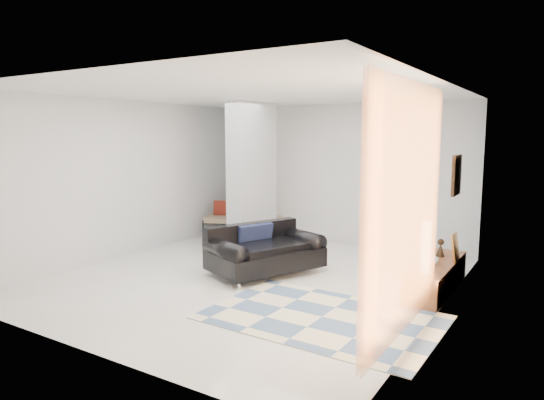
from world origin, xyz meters
The scene contains 17 objects.
floor centered at (0.00, 0.00, 0.00)m, with size 6.00×6.00×0.00m, color beige.
ceiling centered at (0.00, 0.00, 2.80)m, with size 6.00×6.00×0.00m, color white.
wall_back centered at (0.00, 3.00, 1.40)m, with size 6.00×6.00×0.00m, color silver.
wall_front centered at (0.00, -3.00, 1.40)m, with size 6.00×6.00×0.00m, color silver.
wall_left centered at (-2.75, 0.00, 1.40)m, with size 6.00×6.00×0.00m, color silver.
wall_right centered at (2.75, 0.00, 1.40)m, with size 6.00×6.00×0.00m, color silver.
partition_column centered at (-1.10, 1.60, 1.40)m, with size 0.35×1.20×2.80m, color #A3A7AA.
hallway_door centered at (-2.10, 2.96, 1.02)m, with size 0.85×0.06×2.04m, color white.
curtain centered at (2.67, -1.15, 1.45)m, with size 2.55×2.55×0.00m, color #FF8D43.
wall_art centered at (2.72, 0.90, 1.65)m, with size 0.04×0.45×0.55m, color #321C0D.
media_console centered at (2.52, 0.90, 0.20)m, with size 0.45×1.86×0.80m.
loveseat centered at (-0.06, 0.36, 0.35)m, with size 1.62×1.99×0.76m.
daybed centered at (-1.94, 2.47, 0.42)m, with size 1.80×1.30×0.77m.
area_rug centered at (1.60, -0.90, 0.01)m, with size 2.74×1.82×0.01m, color beige.
cylinder_lamp centered at (2.50, 0.30, 0.74)m, with size 0.12×0.12×0.68m, color white.
bronze_figurine centered at (2.47, 1.30, 0.53)m, with size 0.13×0.13×0.26m, color black, non-canonical shape.
vase centered at (2.47, 0.75, 0.50)m, with size 0.19×0.19×0.20m, color white.
Camera 1 is at (4.04, -5.99, 2.19)m, focal length 32.00 mm.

